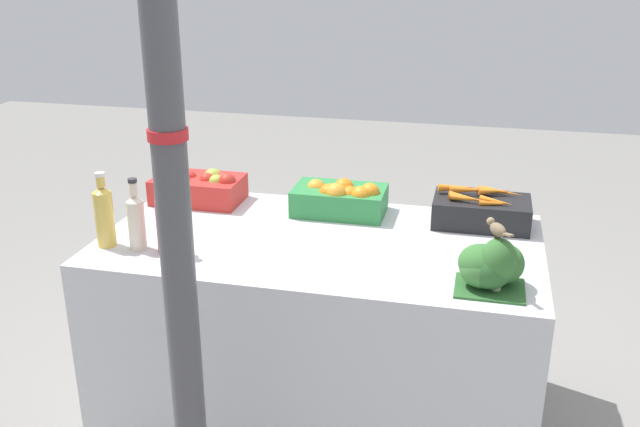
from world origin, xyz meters
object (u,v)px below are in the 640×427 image
at_px(support_pole, 171,178).
at_px(sparrow_bird, 497,229).
at_px(broccoli_pile, 490,266).
at_px(juice_bottle_ruby, 166,222).
at_px(orange_crate, 341,198).
at_px(carrot_crate, 481,210).
at_px(juice_bottle_golden, 104,215).
at_px(juice_bottle_cloudy, 136,220).
at_px(apple_crate, 199,187).

bearing_deg(support_pole, sparrow_bird, 29.14).
bearing_deg(broccoli_pile, juice_bottle_ruby, 178.23).
relative_size(orange_crate, sparrow_bird, 3.08).
distance_m(broccoli_pile, juice_bottle_ruby, 1.12).
height_order(carrot_crate, sparrow_bird, sparrow_bird).
xyz_separation_m(juice_bottle_golden, juice_bottle_cloudy, (0.12, 0.00, -0.01)).
height_order(apple_crate, sparrow_bird, sparrow_bird).
distance_m(carrot_crate, sparrow_bird, 0.58).
relative_size(broccoli_pile, juice_bottle_golden, 0.79).
height_order(support_pole, sparrow_bird, support_pole).
height_order(juice_bottle_golden, sparrow_bird, juice_bottle_golden).
distance_m(support_pole, broccoli_pile, 1.04).
bearing_deg(orange_crate, juice_bottle_ruby, -135.60).
bearing_deg(apple_crate, broccoli_pile, -24.59).
bearing_deg(juice_bottle_golden, juice_bottle_ruby, 0.00).
distance_m(support_pole, juice_bottle_golden, 0.80).
height_order(support_pole, juice_bottle_golden, support_pole).
xyz_separation_m(support_pole, sparrow_bird, (0.85, 0.47, -0.25)).
bearing_deg(orange_crate, apple_crate, 179.36).
bearing_deg(juice_bottle_golden, carrot_crate, 21.61).
relative_size(carrot_crate, juice_bottle_cloudy, 1.39).
distance_m(orange_crate, broccoli_pile, 0.81).
bearing_deg(juice_bottle_golden, orange_crate, 33.98).
bearing_deg(juice_bottle_ruby, broccoli_pile, -1.77).
bearing_deg(apple_crate, support_pole, -70.16).
xyz_separation_m(apple_crate, juice_bottle_golden, (-0.15, -0.52, 0.05)).
xyz_separation_m(juice_bottle_golden, juice_bottle_ruby, (0.24, 0.00, -0.01)).
bearing_deg(juice_bottle_ruby, orange_crate, 44.40).
bearing_deg(juice_bottle_golden, support_pole, -44.71).
bearing_deg(support_pole, broccoli_pile, 29.64).
relative_size(carrot_crate, juice_bottle_golden, 1.33).
bearing_deg(carrot_crate, orange_crate, -179.06).
height_order(apple_crate, juice_bottle_cloudy, juice_bottle_cloudy).
bearing_deg(broccoli_pile, juice_bottle_cloudy, 178.39).
bearing_deg(juice_bottle_cloudy, broccoli_pile, -1.61).
distance_m(orange_crate, juice_bottle_cloudy, 0.82).
distance_m(support_pole, sparrow_bird, 1.01).
height_order(support_pole, juice_bottle_cloudy, support_pole).
bearing_deg(orange_crate, sparrow_bird, -42.30).
relative_size(juice_bottle_golden, sparrow_bird, 2.32).
distance_m(orange_crate, sparrow_bird, 0.83).
relative_size(juice_bottle_golden, juice_bottle_ruby, 1.03).
distance_m(apple_crate, sparrow_bird, 1.35).
bearing_deg(juice_bottle_golden, broccoli_pile, -1.46).
bearing_deg(carrot_crate, juice_bottle_ruby, -154.22).
relative_size(juice_bottle_cloudy, sparrow_bird, 2.21).
distance_m(juice_bottle_cloudy, sparrow_bird, 1.25).
xyz_separation_m(apple_crate, juice_bottle_cloudy, (-0.02, -0.52, 0.04)).
relative_size(orange_crate, juice_bottle_golden, 1.33).
bearing_deg(juice_bottle_ruby, juice_bottle_cloudy, -180.00).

